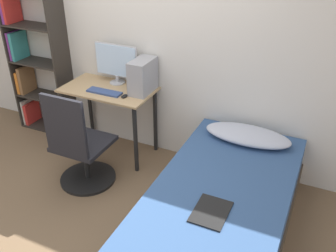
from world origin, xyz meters
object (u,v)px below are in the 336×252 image
(bed, at_px, (221,210))
(monitor, at_px, (116,62))
(pc_tower, at_px, (143,76))
(bookshelf, at_px, (32,62))
(keyboard, at_px, (104,92))
(office_chair, at_px, (80,151))

(bed, bearing_deg, monitor, 149.07)
(pc_tower, bearing_deg, bookshelf, 178.29)
(monitor, distance_m, keyboard, 0.36)
(bookshelf, relative_size, keyboard, 4.62)
(office_chair, bearing_deg, bookshelf, 147.12)
(bookshelf, bearing_deg, office_chair, -32.88)
(office_chair, xyz_separation_m, pc_tower, (0.32, 0.72, 0.56))
(bookshelf, relative_size, monitor, 3.44)
(bookshelf, height_order, office_chair, bookshelf)
(office_chair, relative_size, bed, 0.51)
(bookshelf, relative_size, office_chair, 1.69)
(bookshelf, xyz_separation_m, keyboard, (1.15, -0.24, -0.06))
(office_chair, relative_size, monitor, 2.03)
(monitor, bearing_deg, office_chair, -86.56)
(monitor, height_order, pc_tower, monitor)
(monitor, height_order, keyboard, monitor)
(bookshelf, xyz_separation_m, monitor, (1.13, 0.05, 0.16))
(pc_tower, bearing_deg, keyboard, -151.00)
(bookshelf, distance_m, keyboard, 1.18)
(bookshelf, bearing_deg, keyboard, -11.65)
(office_chair, height_order, monitor, monitor)
(bed, distance_m, monitor, 1.89)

